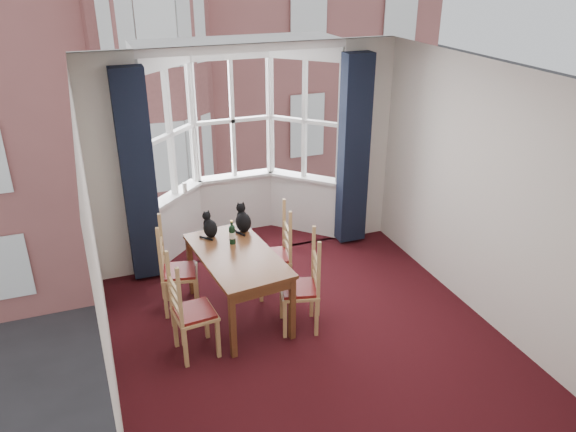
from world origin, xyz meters
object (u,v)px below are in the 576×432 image
dining_table (237,261)px  candle_tall (185,188)px  chair_left_far (172,273)px  chair_right_far (280,257)px  cat_right (243,220)px  chair_left_near (186,316)px  chair_right_near (307,289)px  wine_bottle (232,233)px  cat_left (210,227)px

dining_table → candle_tall: bearing=97.2°
chair_left_far → candle_tall: size_ratio=6.78×
chair_right_far → cat_right: 0.63m
chair_left_near → chair_right_near: size_ratio=1.00×
chair_right_near → chair_left_far: bearing=147.0°
chair_left_near → chair_right_far: (1.29, 0.81, 0.00)m
wine_bottle → cat_right: bearing=52.9°
chair_right_near → cat_left: cat_left is taller
chair_left_far → wine_bottle: bearing=-9.7°
chair_right_far → wine_bottle: wine_bottle is taller
dining_table → chair_right_near: chair_right_near is taller
cat_right → candle_tall: bearing=110.5°
dining_table → chair_left_far: 0.80m
chair_right_far → wine_bottle: size_ratio=3.25×
dining_table → cat_left: bearing=108.0°
chair_left_near → cat_left: cat_left is taller
chair_left_near → candle_tall: size_ratio=6.78×
cat_right → wine_bottle: (-0.21, -0.28, -0.01)m
chair_right_far → cat_right: bearing=148.9°
chair_right_far → cat_left: (-0.78, 0.22, 0.43)m
wine_bottle → candle_tall: 1.51m
chair_left_far → chair_right_far: same height
cat_right → chair_right_far: bearing=-31.1°
dining_table → chair_left_near: 0.88m
dining_table → chair_left_near: size_ratio=1.66×
chair_right_near → cat_left: bearing=128.9°
candle_tall → chair_left_near: bearing=-101.6°
dining_table → cat_right: cat_right is taller
cat_right → candle_tall: (-0.45, 1.21, 0.02)m
candle_tall → chair_right_far: bearing=-60.1°
dining_table → candle_tall: (-0.22, 1.74, 0.25)m
chair_left_near → cat_left: (0.51, 1.03, 0.43)m
chair_right_near → chair_right_far: 0.78m
chair_left_far → dining_table: bearing=-28.8°
chair_left_near → wine_bottle: bearing=47.2°
chair_left_far → wine_bottle: size_ratio=3.25×
chair_left_far → candle_tall: 1.51m
dining_table → chair_left_far: chair_left_far is taller
cat_left → wine_bottle: 0.33m
wine_bottle → candle_tall: size_ratio=2.08×
chair_right_far → candle_tall: candle_tall is taller
dining_table → wine_bottle: bearing=84.7°
chair_right_far → candle_tall: 1.72m
chair_left_far → cat_left: size_ratio=2.97×
chair_left_far → cat_left: 0.68m
chair_right_far → dining_table: bearing=-153.8°
chair_left_near → cat_right: (0.91, 1.04, 0.45)m
chair_left_far → cat_right: 1.02m
chair_right_near → cat_left: 1.36m
wine_bottle → cat_left: bearing=125.5°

